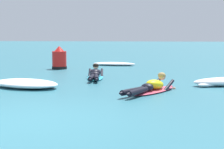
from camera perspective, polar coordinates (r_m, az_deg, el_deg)
ground_plane at (r=16.63m, az=-0.64°, el=0.92°), size 120.00×120.00×0.00m
surfer_near at (r=9.91m, az=6.18°, el=-1.95°), size 1.52×2.40×0.54m
surfer_far at (r=12.92m, az=-2.63°, el=-0.02°), size 0.85×2.63×0.54m
whitewater_mid_left at (r=18.26m, az=0.35°, el=1.65°), size 2.17×0.92×0.17m
whitewater_back at (r=11.04m, az=-13.15°, el=-1.39°), size 2.37×1.77×0.25m
channel_marker_buoy at (r=16.57m, az=-8.14°, el=2.26°), size 0.66×0.66×1.03m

